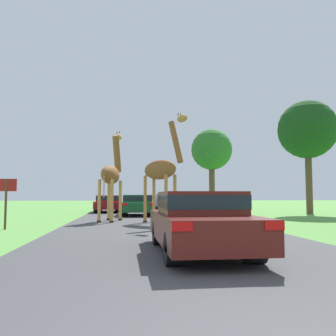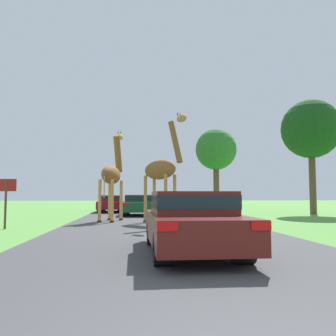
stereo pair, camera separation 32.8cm
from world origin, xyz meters
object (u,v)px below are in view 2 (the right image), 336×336
(giraffe_near_road, at_px, (162,170))
(tree_right_cluster, at_px, (216,150))
(car_queue_left, at_px, (170,201))
(sign_post, at_px, (6,194))
(car_lead_maroon, at_px, (191,220))
(car_far_ahead, at_px, (139,204))
(car_queue_right, at_px, (111,203))
(giraffe_companion, at_px, (112,174))
(tree_centre_back, at_px, (311,130))

(giraffe_near_road, bearing_deg, tree_right_cluster, -143.74)
(car_queue_left, distance_m, sign_post, 19.21)
(giraffe_near_road, bearing_deg, car_queue_left, -131.23)
(giraffe_near_road, relative_size, tree_right_cluster, 0.59)
(car_lead_maroon, bearing_deg, car_queue_left, 85.06)
(car_lead_maroon, bearing_deg, tree_right_cluster, 75.45)
(car_far_ahead, bearing_deg, car_lead_maroon, -86.67)
(car_lead_maroon, relative_size, car_queue_right, 0.94)
(car_queue_left, xyz_separation_m, car_far_ahead, (-2.84, -9.30, -0.04))
(giraffe_near_road, distance_m, tree_right_cluster, 21.50)
(giraffe_near_road, relative_size, giraffe_companion, 1.04)
(giraffe_near_road, relative_size, car_queue_left, 1.13)
(car_queue_left, height_order, tree_right_cluster, tree_right_cluster)
(giraffe_companion, bearing_deg, car_lead_maroon, -62.76)
(giraffe_near_road, height_order, giraffe_companion, giraffe_near_road)
(car_lead_maroon, bearing_deg, sign_post, 134.64)
(car_queue_left, bearing_deg, car_lead_maroon, -94.94)
(car_queue_left, relative_size, sign_post, 2.31)
(car_lead_maroon, bearing_deg, tree_centre_back, 54.25)
(sign_post, bearing_deg, tree_centre_back, 27.77)
(car_lead_maroon, height_order, tree_centre_back, tree_centre_back)
(giraffe_companion, xyz_separation_m, sign_post, (-3.54, -3.61, -0.94))
(car_queue_left, xyz_separation_m, tree_centre_back, (8.19, -9.18, 4.72))
(tree_centre_back, xyz_separation_m, tree_right_cluster, (-2.97, 13.70, 0.37))
(giraffe_companion, height_order, car_queue_left, giraffe_companion)
(sign_post, bearing_deg, car_queue_left, 66.22)
(giraffe_companion, xyz_separation_m, tree_centre_back, (12.39, 4.78, 3.24))
(giraffe_companion, distance_m, sign_post, 5.14)
(giraffe_companion, bearing_deg, car_queue_left, 87.44)
(car_lead_maroon, bearing_deg, giraffe_near_road, 89.82)
(giraffe_companion, distance_m, tree_centre_back, 13.67)
(car_lead_maroon, xyz_separation_m, car_far_ahead, (-0.82, 14.07, -0.02))
(giraffe_near_road, xyz_separation_m, car_lead_maroon, (-0.03, -7.93, -1.61))
(giraffe_near_road, relative_size, tree_centre_back, 0.63)
(giraffe_companion, relative_size, car_queue_left, 1.09)
(car_far_ahead, bearing_deg, giraffe_companion, -106.29)
(giraffe_companion, distance_m, car_far_ahead, 5.09)
(car_queue_right, relative_size, tree_right_cluster, 0.58)
(giraffe_companion, relative_size, tree_right_cluster, 0.56)
(giraffe_companion, xyz_separation_m, car_queue_left, (4.20, 13.96, -1.48))
(car_far_ahead, height_order, sign_post, sign_post)
(car_queue_right, bearing_deg, car_queue_left, 44.76)
(tree_right_cluster, bearing_deg, sign_post, -120.40)
(car_queue_right, bearing_deg, giraffe_near_road, -75.58)
(car_queue_left, xyz_separation_m, sign_post, (-7.74, -17.57, 0.54))
(giraffe_companion, height_order, car_far_ahead, giraffe_companion)
(tree_right_cluster, xyz_separation_m, sign_post, (-12.96, -22.09, -4.55))
(car_far_ahead, relative_size, sign_post, 2.24)
(tree_right_cluster, bearing_deg, car_queue_left, -139.09)
(giraffe_near_road, relative_size, sign_post, 2.61)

